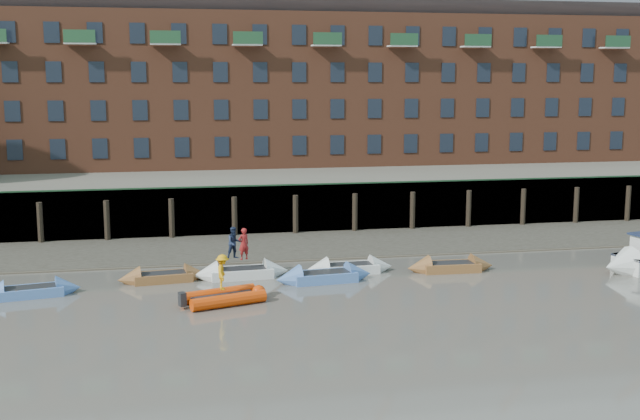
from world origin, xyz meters
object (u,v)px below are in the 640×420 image
object	(u,v)px
rowboat_5	(349,268)
rowboat_3	(241,273)
rowboat_4	(324,277)
rowboat_1	(30,292)
rib_tender	(227,297)
rowboat_2	(163,277)
person_rower_a	(244,244)
person_rower_b	(234,243)
person_rib_crew	(223,272)
rowboat_6	(450,267)

from	to	relation	value
rowboat_5	rowboat_3	bearing A→B (deg)	178.35
rowboat_4	rowboat_1	bearing A→B (deg)	174.65
rib_tender	rowboat_2	bearing A→B (deg)	104.23
rowboat_4	person_rower_a	bearing A→B (deg)	152.73
person_rower_a	person_rower_b	world-z (taller)	person_rower_b
person_rower_a	person_rib_crew	size ratio (longest dim) A/B	1.01
rowboat_3	rib_tender	world-z (taller)	rowboat_3
rowboat_2	rowboat_3	world-z (taller)	rowboat_3
rowboat_3	rowboat_5	size ratio (longest dim) A/B	1.06
person_rib_crew	rowboat_4	bearing A→B (deg)	-54.36
rowboat_1	person_rower_b	bearing A→B (deg)	0.61
rib_tender	person_rower_b	size ratio (longest dim) A/B	2.39
person_rib_crew	rowboat_1	bearing A→B (deg)	78.86
rowboat_4	rowboat_6	bearing A→B (deg)	1.39
person_rower_a	person_rower_b	distance (m)	0.56
rib_tender	person_rib_crew	distance (m)	1.16
rowboat_3	rowboat_2	bearing A→B (deg)	176.93
rowboat_1	rowboat_6	bearing A→B (deg)	-8.06
person_rower_a	person_rower_b	size ratio (longest dim) A/B	0.99
rowboat_6	rowboat_3	bearing A→B (deg)	178.04
person_rower_a	rowboat_3	bearing A→B (deg)	-49.75
rowboat_5	person_rower_a	size ratio (longest dim) A/B	2.89
rowboat_3	rowboat_6	world-z (taller)	rowboat_3
rowboat_2	person_rower_a	distance (m)	4.38
rowboat_2	rowboat_5	xyz separation A→B (m)	(9.65, 0.02, 0.01)
rowboat_2	rowboat_5	world-z (taller)	rowboat_5
rowboat_2	rib_tender	bearing A→B (deg)	-64.15
rowboat_1	rowboat_4	xyz separation A→B (m)	(14.11, 0.09, 0.02)
rowboat_3	person_rib_crew	xyz separation A→B (m)	(-1.27, -4.52, 1.19)
rowboat_1	person_rower_b	size ratio (longest dim) A/B	2.86
rowboat_3	rowboat_5	bearing A→B (deg)	-3.68
rowboat_1	person_rower_b	world-z (taller)	person_rower_b
person_rower_b	rowboat_3	bearing A→B (deg)	-57.42
rowboat_6	person_rib_crew	world-z (taller)	person_rib_crew
rowboat_4	person_rib_crew	world-z (taller)	person_rib_crew
rowboat_2	rowboat_6	world-z (taller)	rowboat_6
rowboat_2	rowboat_6	distance (m)	15.03
rowboat_3	person_rower_b	world-z (taller)	person_rower_b
person_rower_a	person_rib_crew	distance (m)	4.69
rowboat_4	rowboat_5	size ratio (longest dim) A/B	1.08
rowboat_1	rowboat_3	world-z (taller)	rowboat_3
rowboat_6	person_rower_b	world-z (taller)	person_rower_b
rowboat_2	person_rower_a	size ratio (longest dim) A/B	2.80
rowboat_1	rowboat_5	xyz separation A→B (m)	(15.78, 1.67, 0.01)
person_rower_b	rowboat_5	bearing A→B (deg)	-20.32
rowboat_5	person_rower_a	bearing A→B (deg)	178.99
rowboat_5	rib_tender	bearing A→B (deg)	-147.74
rowboat_2	rowboat_6	bearing A→B (deg)	-9.02
rowboat_5	person_rower_a	xyz separation A→B (m)	(-5.56, -0.05, 1.54)
rowboat_4	person_rower_a	world-z (taller)	person_rower_a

